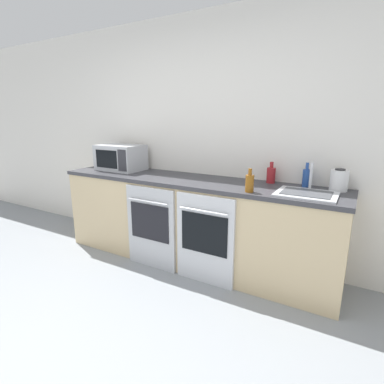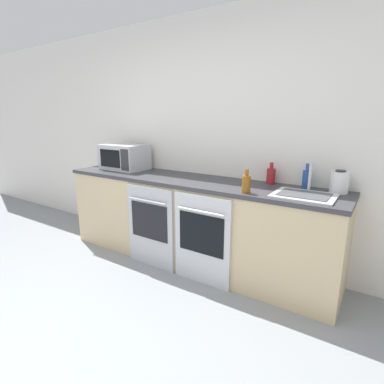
% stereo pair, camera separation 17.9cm
% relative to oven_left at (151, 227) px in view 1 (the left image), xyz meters
% --- Properties ---
extents(ground_plane, '(16.00, 16.00, 0.00)m').
position_rel_oven_left_xyz_m(ground_plane, '(0.29, -1.48, -0.44)').
color(ground_plane, gray).
extents(wall_back, '(10.00, 0.06, 2.60)m').
position_rel_oven_left_xyz_m(wall_back, '(0.29, 0.67, 0.86)').
color(wall_back, silver).
rests_on(wall_back, ground_plane).
extents(counter_back, '(3.05, 0.65, 0.92)m').
position_rel_oven_left_xyz_m(counter_back, '(0.29, 0.33, 0.02)').
color(counter_back, '#D1B789').
rests_on(counter_back, ground_plane).
extents(oven_left, '(0.59, 0.06, 0.86)m').
position_rel_oven_left_xyz_m(oven_left, '(0.00, 0.00, 0.00)').
color(oven_left, '#B7BABF').
rests_on(oven_left, ground_plane).
extents(oven_right, '(0.59, 0.06, 0.86)m').
position_rel_oven_left_xyz_m(oven_right, '(0.63, 0.00, 0.00)').
color(oven_right, silver).
rests_on(oven_right, ground_plane).
extents(microwave, '(0.54, 0.38, 0.30)m').
position_rel_oven_left_xyz_m(microwave, '(-0.72, 0.39, 0.63)').
color(microwave, '#B7BABF').
rests_on(microwave, counter_back).
extents(bottle_red, '(0.08, 0.08, 0.21)m').
position_rel_oven_left_xyz_m(bottle_red, '(1.06, 0.55, 0.56)').
color(bottle_red, maroon).
rests_on(bottle_red, counter_back).
extents(bottle_blue, '(0.07, 0.07, 0.22)m').
position_rel_oven_left_xyz_m(bottle_blue, '(1.39, 0.55, 0.57)').
color(bottle_blue, '#234793').
rests_on(bottle_blue, counter_back).
extents(bottle_amber, '(0.07, 0.07, 0.20)m').
position_rel_oven_left_xyz_m(bottle_amber, '(1.00, 0.10, 0.56)').
color(bottle_amber, '#8C5114').
rests_on(bottle_amber, counter_back).
extents(kettle, '(0.15, 0.15, 0.19)m').
position_rel_oven_left_xyz_m(kettle, '(1.66, 0.53, 0.58)').
color(kettle, white).
rests_on(kettle, counter_back).
extents(sink, '(0.48, 0.39, 0.25)m').
position_rel_oven_left_xyz_m(sink, '(1.45, 0.25, 0.50)').
color(sink, silver).
rests_on(sink, counter_back).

